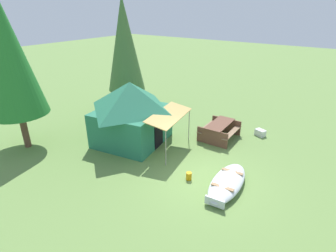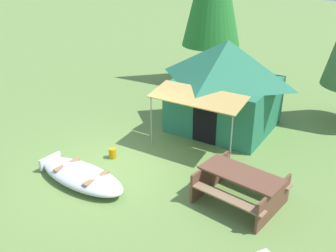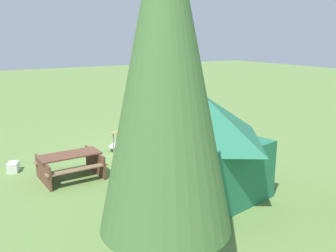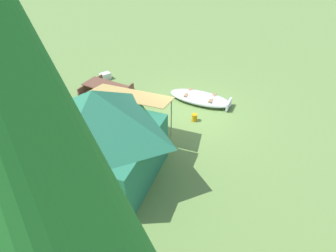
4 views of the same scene
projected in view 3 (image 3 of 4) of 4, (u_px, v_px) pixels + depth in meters
ground_plane at (151, 153)px, 14.13m from camera, size 80.00×80.00×0.00m
beached_rowboat at (139, 142)px, 14.96m from camera, size 2.73×1.25×0.38m
canvas_cabin_tent at (201, 145)px, 10.03m from camera, size 3.66×4.37×2.86m
picnic_table at (70, 163)px, 11.57m from camera, size 1.89×1.56×0.78m
cooler_box at (13, 167)px, 12.20m from camera, size 0.48×0.56×0.31m
fuel_can at (164, 150)px, 14.05m from camera, size 0.30×0.30×0.29m
pine_tree_back_left at (165, 67)px, 5.47m from camera, size 2.12×2.12×6.48m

